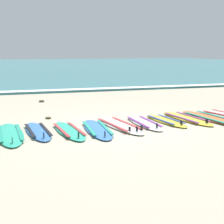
# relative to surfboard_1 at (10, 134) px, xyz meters

# --- Properties ---
(ground_plane) EXTENTS (80.00, 80.00, 0.00)m
(ground_plane) POSITION_rel_surfboard_1_xyz_m (2.66, 0.02, -0.04)
(ground_plane) COLOR #B7AD93
(sea) EXTENTS (80.00, 60.00, 0.10)m
(sea) POSITION_rel_surfboard_1_xyz_m (2.66, 37.65, 0.01)
(sea) COLOR teal
(sea) RESTS_ON ground
(wave_foam_strip) EXTENTS (80.00, 0.72, 0.11)m
(wave_foam_strip) POSITION_rel_surfboard_1_xyz_m (2.66, 8.01, 0.02)
(wave_foam_strip) COLOR white
(wave_foam_strip) RESTS_ON ground
(surfboard_1) EXTENTS (0.68, 2.41, 0.18)m
(surfboard_1) POSITION_rel_surfboard_1_xyz_m (0.00, 0.00, 0.00)
(surfboard_1) COLOR #2DB793
(surfboard_1) RESTS_ON ground
(surfboard_2) EXTENTS (0.66, 2.10, 0.18)m
(surfboard_2) POSITION_rel_surfboard_1_xyz_m (0.64, 0.10, 0.00)
(surfboard_2) COLOR #3875CC
(surfboard_2) RESTS_ON ground
(surfboard_3) EXTENTS (0.69, 2.15, 0.18)m
(surfboard_3) POSITION_rel_surfboard_1_xyz_m (1.37, -0.08, 0.00)
(surfboard_3) COLOR #2DB793
(surfboard_3) RESTS_ON ground
(surfboard_4) EXTENTS (0.71, 2.31, 0.18)m
(surfboard_4) POSITION_rel_surfboard_1_xyz_m (2.07, -0.11, 0.00)
(surfboard_4) COLOR #3875CC
(surfboard_4) RESTS_ON ground
(surfboard_5) EXTENTS (0.92, 2.43, 0.18)m
(surfboard_5) POSITION_rel_surfboard_1_xyz_m (2.74, 0.14, 0.00)
(surfboard_5) COLOR white
(surfboard_5) RESTS_ON ground
(surfboard_6) EXTENTS (0.53, 2.05, 0.18)m
(surfboard_6) POSITION_rel_surfboard_1_xyz_m (3.45, 0.21, 0.00)
(surfboard_6) COLOR white
(surfboard_6) RESTS_ON ground
(surfboard_7) EXTENTS (0.67, 1.95, 0.18)m
(surfboard_7) POSITION_rel_surfboard_1_xyz_m (4.14, 0.30, 0.00)
(surfboard_7) COLOR yellow
(surfboard_7) RESTS_ON ground
(surfboard_8) EXTENTS (0.80, 2.29, 0.18)m
(surfboard_8) POSITION_rel_surfboard_1_xyz_m (4.86, 0.41, 0.00)
(surfboard_8) COLOR yellow
(surfboard_8) RESTS_ON ground
(surfboard_9) EXTENTS (0.94, 2.64, 0.18)m
(surfboard_9) POSITION_rel_surfboard_1_xyz_m (5.54, 0.20, 0.00)
(surfboard_9) COLOR orange
(surfboard_9) RESTS_ON ground
(seaweed_clump_near_shoreline) EXTENTS (0.22, 0.17, 0.08)m
(seaweed_clump_near_shoreline) POSITION_rel_surfboard_1_xyz_m (1.26, 5.06, 0.00)
(seaweed_clump_near_shoreline) COLOR #4C4228
(seaweed_clump_near_shoreline) RESTS_ON ground
(seaweed_clump_mid_sand) EXTENTS (0.18, 0.14, 0.06)m
(seaweed_clump_mid_sand) POSITION_rel_surfboard_1_xyz_m (1.09, 1.69, -0.01)
(seaweed_clump_mid_sand) COLOR #4C4228
(seaweed_clump_mid_sand) RESTS_ON ground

